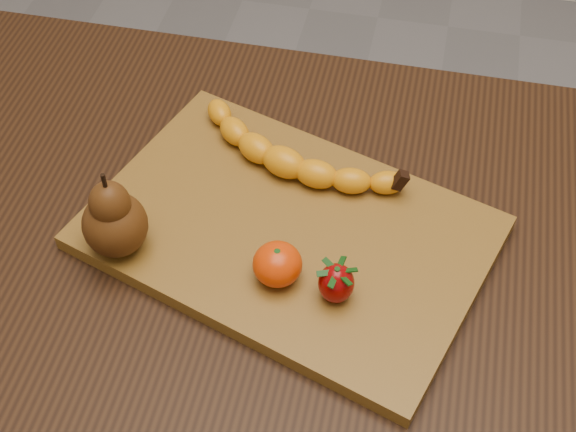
% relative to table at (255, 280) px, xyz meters
% --- Properties ---
extents(table, '(1.00, 0.70, 0.76)m').
position_rel_table_xyz_m(table, '(0.00, 0.00, 0.00)').
color(table, black).
rests_on(table, ground).
extents(cutting_board, '(0.52, 0.43, 0.02)m').
position_rel_table_xyz_m(cutting_board, '(0.04, -0.00, 0.11)').
color(cutting_board, brown).
rests_on(cutting_board, table).
extents(banana, '(0.25, 0.14, 0.04)m').
position_rel_table_xyz_m(banana, '(0.02, 0.08, 0.14)').
color(banana, orange).
rests_on(banana, cutting_board).
extents(pear, '(0.09, 0.09, 0.11)m').
position_rel_table_xyz_m(pear, '(-0.14, -0.07, 0.17)').
color(pear, '#4C280C').
rests_on(pear, cutting_board).
extents(mandarin, '(0.06, 0.06, 0.05)m').
position_rel_table_xyz_m(mandarin, '(0.05, -0.07, 0.14)').
color(mandarin, '#D73502').
rests_on(mandarin, cutting_board).
extents(strawberry, '(0.05, 0.05, 0.05)m').
position_rel_table_xyz_m(strawberry, '(0.11, -0.08, 0.14)').
color(strawberry, '#810304').
rests_on(strawberry, cutting_board).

